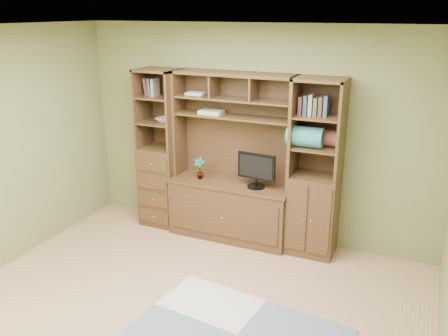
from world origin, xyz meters
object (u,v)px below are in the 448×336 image
at_px(left_tower, 161,149).
at_px(right_tower, 315,169).
at_px(center_hutch, 231,159).
at_px(monitor, 256,164).

relative_size(left_tower, right_tower, 1.00).
bearing_deg(left_tower, center_hutch, -2.29).
bearing_deg(monitor, right_tower, 11.27).
height_order(center_hutch, monitor, center_hutch).
distance_m(center_hutch, left_tower, 1.00).
relative_size(left_tower, monitor, 3.56).
relative_size(center_hutch, right_tower, 1.00).
bearing_deg(right_tower, monitor, -173.70).
height_order(center_hutch, left_tower, same).
bearing_deg(right_tower, left_tower, 180.00).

